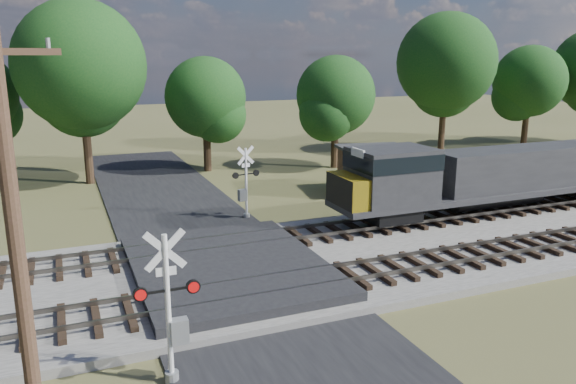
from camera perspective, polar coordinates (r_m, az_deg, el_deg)
name	(u,v)px	position (r m, az deg, el deg)	size (l,w,h in m)	color
ground	(232,281)	(21.51, -5.66, -9.04)	(160.00, 160.00, 0.00)	#4F502A
ballast_bed	(442,241)	(26.28, 15.41, -4.83)	(140.00, 10.00, 0.30)	gray
road	(232,280)	(21.49, -5.66, -8.94)	(7.00, 60.00, 0.08)	black
crossing_panel	(228,269)	(21.83, -6.07, -7.80)	(7.00, 9.00, 0.62)	#262628
track_near	(331,278)	(20.69, 4.35, -8.71)	(140.00, 2.60, 0.33)	black
track_far	(280,238)	(24.97, -0.81, -4.67)	(140.00, 2.60, 0.33)	black
crossing_signal_near	(172,321)	(14.92, -11.68, -12.68)	(1.68, 0.36, 4.17)	silver
crossing_signal_far	(245,189)	(28.90, -4.40, 0.29)	(1.53, 0.42, 3.84)	silver
utility_pole	(17,255)	(11.47, -25.79, -5.75)	(2.16, 0.64, 8.96)	#3A2A1A
equipment_shed	(375,170)	(34.97, 8.86, 2.23)	(4.74, 4.74, 2.79)	#4A301F
treeline	(275,78)	(42.28, -1.29, 11.51)	(76.43, 10.47, 11.85)	black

